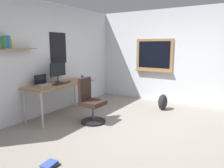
{
  "coord_description": "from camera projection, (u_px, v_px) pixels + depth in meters",
  "views": [
    {
      "loc": [
        -3.44,
        -1.5,
        1.62
      ],
      "look_at": [
        0.09,
        0.71,
        0.85
      ],
      "focal_mm": 33.81,
      "sensor_mm": 36.0,
      "label": 1
    }
  ],
  "objects": [
    {
      "name": "book_stack_on_floor",
      "position": [
        50.0,
        165.0,
        2.84
      ],
      "size": [
        0.23,
        0.19,
        0.06
      ],
      "color": "black",
      "rests_on": "ground"
    },
    {
      "name": "computer_mouse",
      "position": [
        69.0,
        82.0,
        4.96
      ],
      "size": [
        0.1,
        0.06,
        0.03
      ],
      "primitive_type": "ellipsoid",
      "color": "#262628",
      "rests_on": "desk"
    },
    {
      "name": "wall_right",
      "position": [
        179.0,
        57.0,
        5.76
      ],
      "size": [
        0.22,
        5.0,
        2.6
      ],
      "color": "silver",
      "rests_on": "ground"
    },
    {
      "name": "wall_back",
      "position": [
        48.0,
        59.0,
        4.98
      ],
      "size": [
        5.0,
        0.3,
        2.6
      ],
      "color": "silver",
      "rests_on": "ground"
    },
    {
      "name": "keyboard",
      "position": [
        60.0,
        84.0,
        4.73
      ],
      "size": [
        0.37,
        0.13,
        0.02
      ],
      "primitive_type": "cube",
      "color": "black",
      "rests_on": "desk"
    },
    {
      "name": "coffee_mug",
      "position": [
        82.0,
        77.0,
        5.44
      ],
      "size": [
        0.08,
        0.08,
        0.09
      ],
      "primitive_type": "cylinder",
      "color": "#334CA5",
      "rests_on": "desk"
    },
    {
      "name": "office_chair",
      "position": [
        90.0,
        103.0,
        4.45
      ],
      "size": [
        0.52,
        0.52,
        0.95
      ],
      "color": "black",
      "rests_on": "ground"
    },
    {
      "name": "desk",
      "position": [
        61.0,
        86.0,
        4.86
      ],
      "size": [
        1.68,
        0.66,
        0.76
      ],
      "color": "#997047",
      "rests_on": "ground"
    },
    {
      "name": "laptop",
      "position": [
        42.0,
        83.0,
        4.6
      ],
      "size": [
        0.31,
        0.21,
        0.23
      ],
      "color": "#ADAFB5",
      "rests_on": "desk"
    },
    {
      "name": "ground_plane",
      "position": [
        142.0,
        133.0,
        3.95
      ],
      "size": [
        5.2,
        5.2,
        0.0
      ],
      "primitive_type": "plane",
      "color": "gray",
      "rests_on": "ground"
    },
    {
      "name": "monitor_primary",
      "position": [
        58.0,
        71.0,
        4.89
      ],
      "size": [
        0.46,
        0.17,
        0.46
      ],
      "color": "#38383D",
      "rests_on": "desk"
    },
    {
      "name": "backpack",
      "position": [
        163.0,
        102.0,
        5.34
      ],
      "size": [
        0.32,
        0.22,
        0.4
      ],
      "primitive_type": "ellipsoid",
      "color": "#232328",
      "rests_on": "ground"
    }
  ]
}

